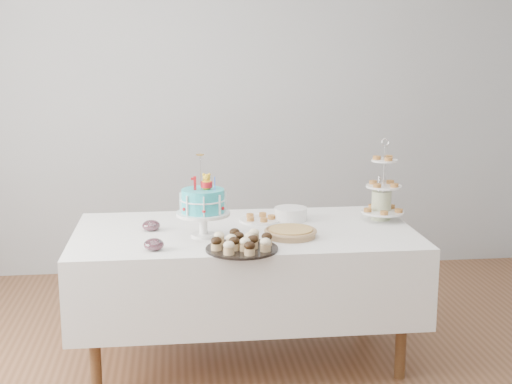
{
  "coord_description": "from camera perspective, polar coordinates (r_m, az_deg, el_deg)",
  "views": [
    {
      "loc": [
        -0.38,
        -3.6,
        1.8
      ],
      "look_at": [
        0.07,
        0.3,
        0.99
      ],
      "focal_mm": 50.0,
      "sensor_mm": 36.0,
      "label": 1
    }
  ],
  "objects": [
    {
      "name": "jam_bowl_a",
      "position": [
        3.69,
        -8.17,
        -4.19
      ],
      "size": [
        0.1,
        0.1,
        0.06
      ],
      "color": "silver",
      "rests_on": "table"
    },
    {
      "name": "utensil_pitcher",
      "position": [
        4.33,
        10.0,
        -0.96
      ],
      "size": [
        0.12,
        0.12,
        0.26
      ],
      "rotation": [
        0.0,
        0.0,
        0.36
      ],
      "color": "silver",
      "rests_on": "table"
    },
    {
      "name": "jam_bowl_b",
      "position": [
        4.07,
        -8.38,
        -2.68
      ],
      "size": [
        0.1,
        0.1,
        0.06
      ],
      "color": "silver",
      "rests_on": "table"
    },
    {
      "name": "walls",
      "position": [
        3.64,
        -0.48,
        4.6
      ],
      "size": [
        5.04,
        4.04,
        2.7
      ],
      "color": "#AAADB0",
      "rests_on": "floor"
    },
    {
      "name": "birthday_cake",
      "position": [
        3.89,
        -4.24,
        -1.84
      ],
      "size": [
        0.29,
        0.29,
        0.45
      ],
      "rotation": [
        0.0,
        0.0,
        -0.01
      ],
      "color": "white",
      "rests_on": "table"
    },
    {
      "name": "pie",
      "position": [
        3.9,
        2.78,
        -3.23
      ],
      "size": [
        0.29,
        0.29,
        0.05
      ],
      "color": "#A67D5A",
      "rests_on": "table"
    },
    {
      "name": "pastry_plate",
      "position": [
        4.24,
        0.3,
        -2.13
      ],
      "size": [
        0.24,
        0.24,
        0.04
      ],
      "color": "white",
      "rests_on": "table"
    },
    {
      "name": "table",
      "position": [
        4.11,
        -0.91,
        -6.11
      ],
      "size": [
        1.92,
        1.02,
        0.77
      ],
      "color": "white",
      "rests_on": "floor"
    },
    {
      "name": "cupcake_tray",
      "position": [
        3.65,
        -1.14,
        -4.03
      ],
      "size": [
        0.37,
        0.37,
        0.09
      ],
      "color": "black",
      "rests_on": "table"
    },
    {
      "name": "plate_stack",
      "position": [
        4.26,
        2.79,
        -1.76
      ],
      "size": [
        0.2,
        0.2,
        0.08
      ],
      "color": "white",
      "rests_on": "table"
    },
    {
      "name": "tiered_stand",
      "position": [
        4.28,
        10.17,
        0.42
      ],
      "size": [
        0.25,
        0.25,
        0.5
      ],
      "color": "silver",
      "rests_on": "table"
    },
    {
      "name": "floor",
      "position": [
        4.04,
        -0.45,
        -14.76
      ],
      "size": [
        5.0,
        5.0,
        0.0
      ],
      "primitive_type": "plane",
      "color": "brown",
      "rests_on": "ground"
    }
  ]
}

